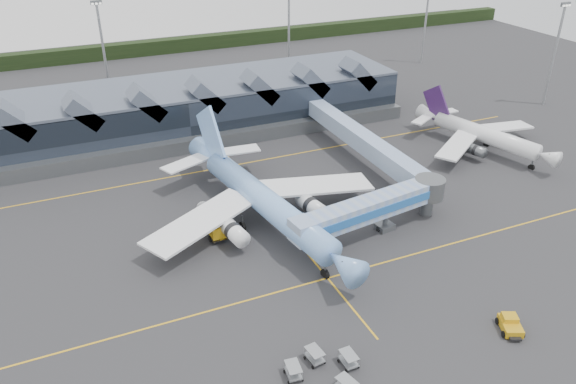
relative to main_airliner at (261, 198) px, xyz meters
name	(u,v)px	position (x,y,z in m)	size (l,w,h in m)	color
ground	(301,246)	(2.71, -8.05, -4.06)	(260.00, 260.00, 0.00)	#2B2B2D
taxi_stripes	(273,212)	(2.71, 1.95, -4.05)	(120.00, 60.00, 0.01)	gold
tree_line_far	(143,48)	(2.71, 101.95, -2.06)	(260.00, 4.00, 4.00)	black
terminal	(178,109)	(-2.35, 39.30, 0.82)	(90.00, 22.25, 12.52)	black
light_masts	(269,41)	(23.71, 54.75, 8.43)	(132.40, 42.56, 22.45)	gray
main_airliner	(261,198)	(0.00, 0.00, 0.00)	(36.93, 42.91, 13.81)	#76A2F0
regional_jet	(480,133)	(47.10, 8.02, -0.84)	(26.21, 29.20, 10.14)	white
jet_bridge	(381,206)	(14.48, -9.24, 0.23)	(26.02, 7.24, 6.13)	#7E9BD2
fuel_truck	(211,220)	(-7.42, 0.95, -2.44)	(2.72, 8.64, 2.89)	black
pushback_tug	(510,325)	(16.96, -32.64, -3.33)	(3.34, 4.06, 1.63)	#C08D12
baggage_carts	(326,367)	(-4.76, -30.04, -3.22)	(7.45, 7.21, 1.50)	#94989C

